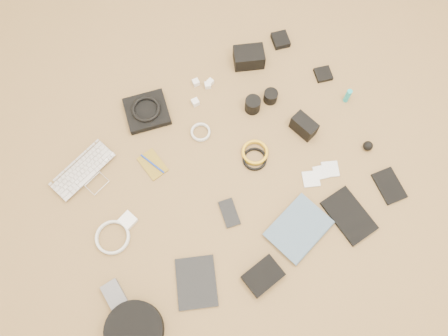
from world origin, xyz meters
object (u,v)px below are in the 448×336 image
dslr_camera (249,57)px  tablet (196,282)px  phone (229,213)px  laptop (89,176)px  paperback (316,244)px  headphone_case (134,331)px

dslr_camera → tablet: 1.09m
dslr_camera → tablet: dslr_camera is taller
tablet → phone: 0.32m
laptop → paperback: bearing=-65.0°
laptop → dslr_camera: 0.94m
phone → paperback: size_ratio=0.49×
dslr_camera → headphone_case: size_ratio=0.64×
phone → paperback: paperback is taller
headphone_case → paperback: headphone_case is taller
tablet → phone: (0.27, 0.18, 0.00)m
headphone_case → paperback: 0.81m
phone → dslr_camera: bearing=64.1°
laptop → headphone_case: 0.69m
phone → paperback: 0.39m
laptop → phone: (0.45, -0.46, -0.01)m
dslr_camera → tablet: bearing=-109.5°
dslr_camera → laptop: bearing=-147.1°
dslr_camera → tablet: (-0.74, -0.80, -0.04)m
laptop → dslr_camera: size_ratio=2.04×
headphone_case → paperback: (0.81, -0.08, -0.02)m
paperback → headphone_case: bearing=68.9°
paperback → tablet: bearing=61.3°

